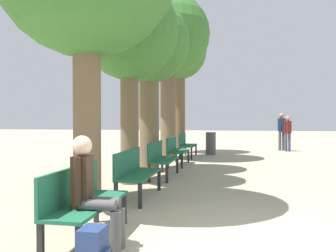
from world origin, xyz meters
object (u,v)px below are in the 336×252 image
at_px(bench_row_4, 186,143).
at_px(person_seated, 92,188).
at_px(bench_row_2, 160,157).
at_px(tree_row_3, 168,37).
at_px(pedestrian_mid, 288,131).
at_px(bench_row_0, 81,198).
at_px(tree_row_2, 149,47).
at_px(bench_row_3, 176,149).
at_px(pedestrian_near, 282,129).
at_px(trash_bin, 211,143).
at_px(tree_row_1, 129,34).
at_px(bench_row_1, 135,170).
at_px(tree_row_4, 179,56).

xyz_separation_m(bench_row_4, person_seated, (0.24, -10.21, 0.17)).
height_order(bench_row_2, tree_row_3, tree_row_3).
bearing_deg(pedestrian_mid, bench_row_0, -107.72).
height_order(bench_row_0, tree_row_2, tree_row_2).
height_order(bench_row_0, bench_row_2, same).
bearing_deg(bench_row_3, pedestrian_mid, 53.57).
distance_m(bench_row_2, pedestrian_near, 9.51).
bearing_deg(tree_row_3, bench_row_2, -82.50).
bearing_deg(tree_row_2, bench_row_0, -84.97).
relative_size(tree_row_2, trash_bin, 5.23).
xyz_separation_m(pedestrian_near, pedestrian_mid, (0.22, -0.44, -0.08)).
relative_size(bench_row_2, bench_row_4, 1.00).
height_order(tree_row_2, tree_row_3, tree_row_3).
bearing_deg(tree_row_2, bench_row_2, -62.47).
bearing_deg(pedestrian_near, trash_bin, -140.92).
xyz_separation_m(bench_row_3, tree_row_2, (-0.53, -1.48, 2.98)).
height_order(tree_row_1, tree_row_2, tree_row_2).
height_order(bench_row_1, person_seated, person_seated).
height_order(bench_row_3, trash_bin, trash_bin).
relative_size(person_seated, trash_bin, 1.43).
xyz_separation_m(bench_row_3, tree_row_3, (-0.53, 1.52, 3.89)).
bearing_deg(tree_row_4, trash_bin, -18.96).
bearing_deg(tree_row_1, person_seated, -79.70).
bearing_deg(bench_row_1, tree_row_3, 94.64).
xyz_separation_m(bench_row_2, bench_row_4, (0.00, 4.97, 0.00)).
xyz_separation_m(pedestrian_near, trash_bin, (-3.10, -2.52, -0.53)).
distance_m(tree_row_4, person_seated, 12.34).
xyz_separation_m(bench_row_2, person_seated, (0.24, -5.23, 0.17)).
bearing_deg(bench_row_3, tree_row_3, 109.16).
xyz_separation_m(tree_row_4, person_seated, (0.77, -11.82, -3.46)).
bearing_deg(bench_row_4, pedestrian_near, 42.50).
bearing_deg(bench_row_3, tree_row_2, -109.67).
height_order(tree_row_3, tree_row_4, tree_row_3).
distance_m(tree_row_4, pedestrian_near, 5.88).
bearing_deg(pedestrian_near, tree_row_4, -155.74).
bearing_deg(bench_row_1, bench_row_0, -90.00).
height_order(bench_row_0, person_seated, person_seated).
bearing_deg(tree_row_2, tree_row_3, 90.00).
relative_size(bench_row_1, tree_row_4, 0.30).
distance_m(tree_row_3, tree_row_4, 2.60).
distance_m(bench_row_0, tree_row_1, 4.96).
height_order(bench_row_4, tree_row_1, tree_row_1).
bearing_deg(pedestrian_near, bench_row_2, -114.80).
distance_m(bench_row_1, pedestrian_mid, 11.48).
height_order(bench_row_3, bench_row_4, same).
distance_m(bench_row_4, pedestrian_near, 5.42).
xyz_separation_m(tree_row_3, trash_bin, (1.41, 2.10, -3.95)).
bearing_deg(person_seated, bench_row_3, 91.80).
distance_m(bench_row_0, bench_row_2, 4.97).
height_order(bench_row_1, tree_row_1, tree_row_1).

